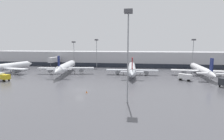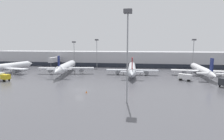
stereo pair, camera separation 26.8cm
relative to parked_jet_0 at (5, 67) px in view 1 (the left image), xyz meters
The scene contains 13 objects.
ground_plane 50.53m from the parked_jet_0, 28.52° to the right, with size 320.00×320.00×0.00m, color #4C4C51.
terminal_building 58.22m from the parked_jet_0, 40.57° to the left, with size 160.00×27.50×9.00m.
parked_jet_0 is the anchor object (origin of this frame).
parked_jet_1 28.91m from the parked_jet_0, ahead, with size 24.94×35.45×8.95m.
parked_jet_2 87.90m from the parked_jet_0, ahead, with size 24.54×35.77×8.47m.
parked_jet_3 58.61m from the parked_jet_0, ahead, with size 22.58×34.00×8.50m.
service_truck_0 20.17m from the parked_jet_0, 51.71° to the right, with size 4.91×2.77×2.94m.
service_truck_2 78.58m from the parked_jet_0, ahead, with size 4.81×4.01×2.45m.
traffic_cone_0 54.45m from the parked_jet_0, 29.46° to the right, with size 0.44×0.44×0.55m.
apron_light_mast_0 47.06m from the parked_jet_0, 36.10° to the left, with size 1.80×1.80×16.39m.
apron_light_mast_1 37.29m from the parked_jet_0, 50.17° to the left, with size 1.80×1.80×15.19m.
apron_light_mast_3 68.80m from the parked_jet_0, 29.25° to the right, with size 1.80×1.80×20.60m.
apron_light_mast_5 93.29m from the parked_jet_0, 15.72° to the left, with size 1.80×1.80×16.16m.
Camera 1 is at (17.02, -47.70, 13.04)m, focal length 28.00 mm.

